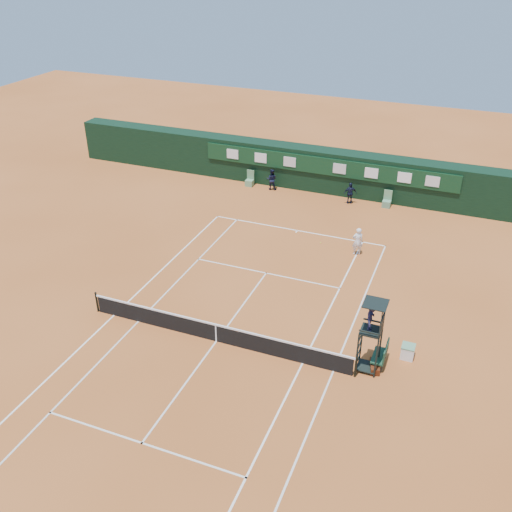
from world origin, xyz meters
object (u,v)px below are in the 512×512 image
at_px(tennis_net, 216,332).
at_px(umpire_chair, 372,322).
at_px(cooler, 408,351).
at_px(player, 358,241).
at_px(player_bench, 382,354).

xyz_separation_m(tennis_net, umpire_chair, (6.74, 0.64, 1.95)).
relative_size(tennis_net, umpire_chair, 3.77).
distance_m(umpire_chair, cooler, 2.97).
bearing_deg(umpire_chair, cooler, 43.51).
height_order(umpire_chair, cooler, umpire_chair).
distance_m(cooler, player, 9.23).
height_order(tennis_net, player, player).
bearing_deg(umpire_chair, tennis_net, -174.60).
distance_m(tennis_net, cooler, 8.50).
xyz_separation_m(umpire_chair, player_bench, (0.52, 0.51, -1.86)).
xyz_separation_m(tennis_net, player_bench, (7.27, 1.15, 0.09)).
bearing_deg(player_bench, umpire_chair, -135.59).
xyz_separation_m(cooler, player, (-4.14, 8.24, 0.52)).
height_order(player_bench, cooler, player_bench).
distance_m(tennis_net, umpire_chair, 7.05).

